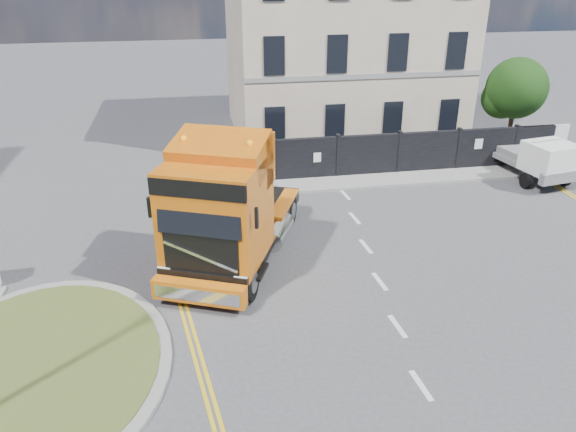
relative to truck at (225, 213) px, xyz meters
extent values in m
plane|color=#424244|center=(1.79, -1.34, -2.04)|extent=(120.00, 120.00, 0.00)
cylinder|color=gray|center=(-5.21, -4.34, -1.98)|extent=(6.80, 6.80, 0.12)
cylinder|color=#415321|center=(-5.21, -4.34, -1.90)|extent=(6.20, 6.20, 0.05)
cube|color=black|center=(7.79, 7.66, -1.04)|extent=(18.00, 0.25, 2.00)
cube|color=silver|center=(16.29, 7.66, -1.04)|extent=(2.60, 0.12, 2.00)
cube|color=beige|center=(7.79, 15.16, 3.46)|extent=(12.00, 10.00, 11.00)
cylinder|color=#382619|center=(16.29, 10.66, -0.84)|extent=(0.24, 0.24, 2.40)
sphere|color=black|center=(16.29, 10.66, 1.16)|extent=(3.20, 3.20, 3.20)
sphere|color=black|center=(15.79, 11.06, 0.56)|extent=(2.20, 2.20, 2.20)
cube|color=gray|center=(7.79, 6.76, -1.98)|extent=(20.00, 1.60, 0.12)
cube|color=black|center=(0.50, 1.17, -1.19)|extent=(5.40, 7.68, 0.51)
cube|color=#D1630E|center=(-0.28, -0.66, 0.41)|extent=(3.78, 3.84, 3.18)
cube|color=#D1630E|center=(0.19, 0.44, 1.71)|extent=(3.02, 2.07, 1.59)
cube|color=black|center=(-0.86, -2.00, 0.86)|extent=(2.32, 1.05, 1.19)
cube|color=#D1630E|center=(-1.00, -2.33, -1.41)|extent=(2.77, 1.49, 0.63)
cylinder|color=black|center=(-1.77, -1.01, -1.45)|extent=(0.80, 1.23, 1.18)
cylinder|color=gray|center=(-1.77, -1.01, -1.45)|extent=(0.63, 0.76, 0.65)
cylinder|color=black|center=(0.48, -1.98, -1.45)|extent=(0.80, 1.23, 1.18)
cylinder|color=gray|center=(0.48, -1.98, -1.45)|extent=(0.63, 0.76, 0.65)
cylinder|color=black|center=(-0.17, 2.70, -1.45)|extent=(0.80, 1.23, 1.18)
cylinder|color=gray|center=(-0.17, 2.70, -1.45)|extent=(0.63, 0.76, 0.65)
cylinder|color=black|center=(2.08, 1.73, -1.45)|extent=(0.80, 1.23, 1.18)
cylinder|color=gray|center=(2.08, 1.73, -1.45)|extent=(0.63, 0.76, 0.65)
cylinder|color=black|center=(0.37, 3.95, -1.45)|extent=(0.80, 1.23, 1.18)
cylinder|color=gray|center=(0.37, 3.95, -1.45)|extent=(0.63, 0.76, 0.65)
cylinder|color=black|center=(2.62, 2.98, -1.45)|extent=(0.80, 1.23, 1.18)
cylinder|color=gray|center=(2.62, 2.98, -1.45)|extent=(0.63, 0.76, 0.65)
cube|color=slate|center=(14.80, 6.36, -1.32)|extent=(2.72, 5.15, 0.25)
cube|color=silver|center=(14.80, 4.83, -0.66)|extent=(2.21, 2.13, 1.33)
cylinder|color=black|center=(13.83, 4.83, -1.68)|extent=(0.25, 0.71, 0.71)
cylinder|color=black|center=(15.77, 4.83, -1.68)|extent=(0.25, 0.71, 0.71)
cylinder|color=black|center=(13.83, 7.89, -1.68)|extent=(0.25, 0.71, 0.71)
cylinder|color=black|center=(15.77, 7.89, -1.68)|extent=(0.25, 0.71, 0.71)
camera|label=1|loc=(-0.93, -16.46, 7.45)|focal=35.00mm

